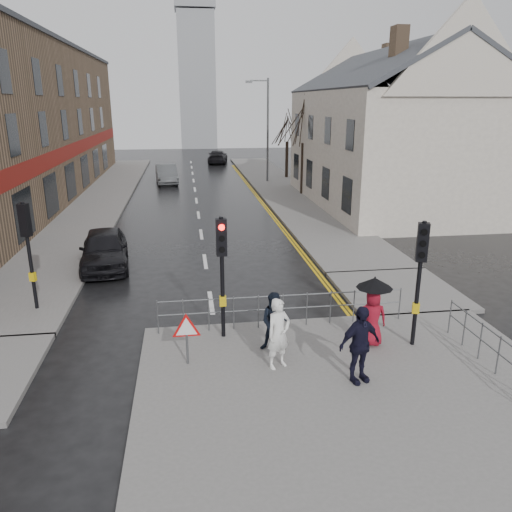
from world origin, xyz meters
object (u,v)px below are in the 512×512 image
object	(u,v)px
pedestrian_with_umbrella	(373,307)
pedestrian_a	(279,334)
pedestrian_d	(359,345)
pedestrian_b	(275,322)
car_mid	(167,174)
car_parked	(104,249)

from	to	relation	value
pedestrian_with_umbrella	pedestrian_a	bearing A→B (deg)	-163.31
pedestrian_d	pedestrian_b	bearing A→B (deg)	114.72
pedestrian_a	pedestrian_d	bearing A→B (deg)	-54.28
pedestrian_b	car_mid	distance (m)	29.82
car_parked	car_mid	xyz separation A→B (m)	(1.83, 21.44, -0.01)
car_parked	car_mid	distance (m)	21.52
pedestrian_b	car_parked	bearing A→B (deg)	140.48
pedestrian_d	car_mid	bearing A→B (deg)	81.12
pedestrian_b	pedestrian_a	bearing A→B (deg)	-78.10
car_mid	pedestrian_a	bearing A→B (deg)	-88.91
car_parked	car_mid	size ratio (longest dim) A/B	0.98
car_parked	pedestrian_a	bearing A→B (deg)	-65.48
pedestrian_with_umbrella	car_mid	xyz separation A→B (m)	(-6.24, 29.64, -0.47)
pedestrian_d	car_parked	bearing A→B (deg)	107.24
pedestrian_a	pedestrian_d	distance (m)	1.94
pedestrian_a	pedestrian_d	size ratio (longest dim) A/B	0.95
car_mid	pedestrian_b	bearing A→B (deg)	-88.58
pedestrian_b	pedestrian_d	distance (m)	2.41
pedestrian_with_umbrella	car_mid	world-z (taller)	pedestrian_with_umbrella
pedestrian_a	pedestrian_d	world-z (taller)	pedestrian_d
pedestrian_b	pedestrian_d	world-z (taller)	pedestrian_d
pedestrian_with_umbrella	car_parked	bearing A→B (deg)	134.55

